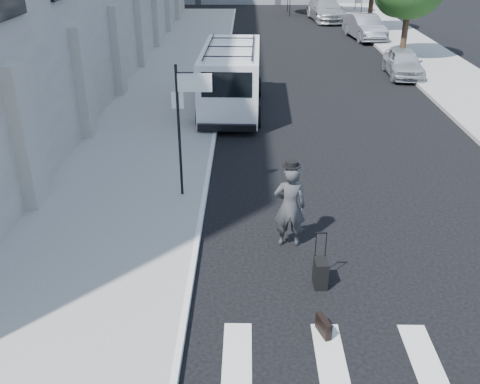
{
  "coord_description": "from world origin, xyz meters",
  "views": [
    {
      "loc": [
        -0.85,
        -9.71,
        6.61
      ],
      "look_at": [
        -1.01,
        1.0,
        1.3
      ],
      "focal_mm": 40.0,
      "sensor_mm": 36.0,
      "label": 1
    }
  ],
  "objects_px": {
    "cargo_van": "(231,78)",
    "parked_car_a": "(403,63)",
    "briefcase": "(324,326)",
    "parked_car_b": "(365,27)",
    "parked_car_c": "(326,10)",
    "businessman": "(290,206)",
    "suitcase": "(320,273)"
  },
  "relations": [
    {
      "from": "cargo_van",
      "to": "parked_car_a",
      "type": "xyz_separation_m",
      "value": [
        8.29,
        5.48,
        -0.61
      ]
    },
    {
      "from": "briefcase",
      "to": "parked_car_b",
      "type": "distance_m",
      "value": 29.34
    },
    {
      "from": "cargo_van",
      "to": "parked_car_c",
      "type": "relative_size",
      "value": 1.17
    },
    {
      "from": "parked_car_a",
      "to": "businessman",
      "type": "bearing_deg",
      "value": -110.0
    },
    {
      "from": "suitcase",
      "to": "parked_car_c",
      "type": "bearing_deg",
      "value": 79.76
    },
    {
      "from": "businessman",
      "to": "parked_car_c",
      "type": "height_order",
      "value": "businessman"
    },
    {
      "from": "briefcase",
      "to": "cargo_van",
      "type": "bearing_deg",
      "value": 79.2
    },
    {
      "from": "parked_car_c",
      "to": "parked_car_b",
      "type": "bearing_deg",
      "value": -84.57
    },
    {
      "from": "parked_car_a",
      "to": "parked_car_b",
      "type": "distance_m",
      "value": 9.81
    },
    {
      "from": "briefcase",
      "to": "cargo_van",
      "type": "distance_m",
      "value": 13.58
    },
    {
      "from": "briefcase",
      "to": "parked_car_b",
      "type": "relative_size",
      "value": 0.09
    },
    {
      "from": "briefcase",
      "to": "parked_car_b",
      "type": "height_order",
      "value": "parked_car_b"
    },
    {
      "from": "briefcase",
      "to": "suitcase",
      "type": "xyz_separation_m",
      "value": [
        0.11,
        1.47,
        0.14
      ]
    },
    {
      "from": "parked_car_b",
      "to": "suitcase",
      "type": "bearing_deg",
      "value": -110.39
    },
    {
      "from": "cargo_van",
      "to": "parked_car_c",
      "type": "xyz_separation_m",
      "value": [
        6.77,
        22.98,
        -0.45
      ]
    },
    {
      "from": "businessman",
      "to": "parked_car_c",
      "type": "xyz_separation_m",
      "value": [
        5.16,
        33.29,
        -0.16
      ]
    },
    {
      "from": "businessman",
      "to": "parked_car_c",
      "type": "bearing_deg",
      "value": -96.36
    },
    {
      "from": "businessman",
      "to": "briefcase",
      "type": "bearing_deg",
      "value": 100.45
    },
    {
      "from": "parked_car_b",
      "to": "parked_car_c",
      "type": "relative_size",
      "value": 0.83
    },
    {
      "from": "cargo_van",
      "to": "parked_car_c",
      "type": "height_order",
      "value": "cargo_van"
    },
    {
      "from": "suitcase",
      "to": "parked_car_a",
      "type": "relative_size",
      "value": 0.3
    },
    {
      "from": "briefcase",
      "to": "parked_car_c",
      "type": "relative_size",
      "value": 0.08
    },
    {
      "from": "businessman",
      "to": "parked_car_a",
      "type": "relative_size",
      "value": 0.51
    },
    {
      "from": "parked_car_a",
      "to": "parked_car_c",
      "type": "xyz_separation_m",
      "value": [
        -1.53,
        17.5,
        0.16
      ]
    },
    {
      "from": "suitcase",
      "to": "cargo_van",
      "type": "xyz_separation_m",
      "value": [
        -2.16,
        11.9,
        0.97
      ]
    },
    {
      "from": "briefcase",
      "to": "parked_car_b",
      "type": "bearing_deg",
      "value": 58.21
    },
    {
      "from": "businessman",
      "to": "suitcase",
      "type": "height_order",
      "value": "businessman"
    },
    {
      "from": "briefcase",
      "to": "parked_car_a",
      "type": "distance_m",
      "value": 19.87
    },
    {
      "from": "cargo_van",
      "to": "parked_car_b",
      "type": "relative_size",
      "value": 1.41
    },
    {
      "from": "briefcase",
      "to": "cargo_van",
      "type": "height_order",
      "value": "cargo_van"
    },
    {
      "from": "cargo_van",
      "to": "parked_car_a",
      "type": "relative_size",
      "value": 1.71
    },
    {
      "from": "businessman",
      "to": "cargo_van",
      "type": "relative_size",
      "value": 0.3
    }
  ]
}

